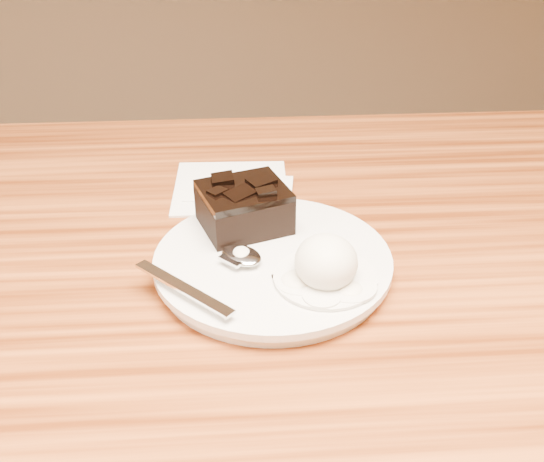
{
  "coord_description": "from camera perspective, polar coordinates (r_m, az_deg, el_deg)",
  "views": [
    {
      "loc": [
        0.06,
        -0.48,
        1.11
      ],
      "look_at": [
        0.09,
        0.02,
        0.79
      ],
      "focal_mm": 42.09,
      "sensor_mm": 36.0,
      "label": 1
    }
  ],
  "objects": [
    {
      "name": "napkin",
      "position": [
        0.75,
        -3.72,
        4.01
      ],
      "size": [
        0.14,
        0.14,
        0.01
      ],
      "primitive_type": "cube",
      "rotation": [
        0.0,
        0.0,
        -0.03
      ],
      "color": "white",
      "rests_on": "dining_table"
    },
    {
      "name": "plate",
      "position": [
        0.6,
        0.06,
        -2.98
      ],
      "size": [
        0.22,
        0.22,
        0.02
      ],
      "primitive_type": "cylinder",
      "color": "silver",
      "rests_on": "dining_table"
    },
    {
      "name": "ice_cream_scoop",
      "position": [
        0.56,
        4.86,
        -2.76
      ],
      "size": [
        0.06,
        0.06,
        0.05
      ],
      "primitive_type": "ellipsoid",
      "color": "#F6EBCE",
      "rests_on": "plate"
    },
    {
      "name": "crumb_b",
      "position": [
        0.57,
        0.27,
        -4.13
      ],
      "size": [
        0.01,
        0.01,
        0.0
      ],
      "primitive_type": "cube",
      "rotation": [
        0.0,
        0.0,
        0.24
      ],
      "color": "black",
      "rests_on": "plate"
    },
    {
      "name": "crumb_a",
      "position": [
        0.61,
        -4.63,
        -1.21
      ],
      "size": [
        0.01,
        0.01,
        0.0
      ],
      "primitive_type": "cube",
      "rotation": [
        0.0,
        0.0,
        1.54
      ],
      "color": "black",
      "rests_on": "plate"
    },
    {
      "name": "brownie",
      "position": [
        0.63,
        -2.51,
        1.88
      ],
      "size": [
        0.1,
        0.09,
        0.04
      ],
      "primitive_type": "cube",
      "rotation": [
        0.0,
        0.0,
        0.33
      ],
      "color": "black",
      "rests_on": "plate"
    },
    {
      "name": "spoon",
      "position": [
        0.59,
        -2.76,
        -2.33
      ],
      "size": [
        0.14,
        0.14,
        0.01
      ],
      "primitive_type": null,
      "rotation": [
        0.0,
        0.0,
        0.81
      ],
      "color": "silver",
      "rests_on": "plate"
    },
    {
      "name": "melt_puddle",
      "position": [
        0.57,
        4.78,
        -4.24
      ],
      "size": [
        0.09,
        0.09,
        0.0
      ],
      "primitive_type": "cylinder",
      "color": "white",
      "rests_on": "plate"
    }
  ]
}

